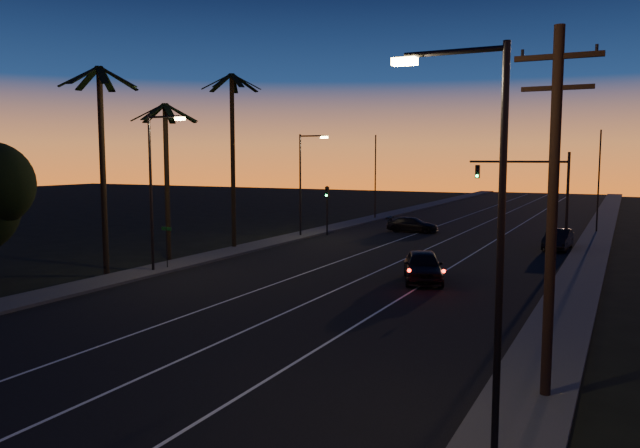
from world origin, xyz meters
The scene contains 21 objects.
road centered at (0.00, 30.00, 0.01)m, with size 20.00×170.00×0.01m, color black.
sidewalk_left centered at (-11.20, 30.00, 0.08)m, with size 2.40×170.00×0.16m, color #3B3C39.
sidewalk_right centered at (11.20, 30.00, 0.08)m, with size 2.40×170.00×0.16m, color #3B3C39.
lane_stripe_left centered at (-3.00, 30.00, 0.02)m, with size 0.12×160.00×0.01m, color silver.
lane_stripe_mid centered at (0.50, 30.00, 0.02)m, with size 0.12×160.00×0.01m, color silver.
lane_stripe_right centered at (4.00, 30.00, 0.02)m, with size 0.12×160.00×0.01m, color silver.
palm_near centered at (-12.60, 18.00, 7.07)m, with size 4.25×4.16×11.53m.
palm_mid centered at (-13.20, 24.00, 6.25)m, with size 4.25×4.16×10.03m.
palm_far centered at (-12.20, 30.00, 7.61)m, with size 4.25×4.16×12.53m.
streetlight_left_near centered at (-10.70, 20.00, 5.32)m, with size 2.55×0.26×9.00m.
streetlight_left_far centered at (-10.69, 38.00, 5.06)m, with size 2.55×0.26×8.50m.
streetlight_right_near centered at (10.70, 6.00, 5.32)m, with size 2.55×0.26×9.00m.
street_sign centered at (-10.80, 21.00, 1.66)m, with size 0.70×0.06×2.60m.
utility_pole centered at (11.60, 10.00, 5.32)m, with size 2.20×0.28×10.00m.
signal_mast centered at (7.14, 39.99, 4.78)m, with size 7.10×0.41×7.00m.
signal_post centered at (-9.50, 39.98, 2.89)m, with size 0.28×0.37×4.20m.
far_pole_left centered at (-11.00, 55.00, 4.50)m, with size 0.14×0.14×9.00m, color black.
far_pole_right centered at (11.00, 52.00, 4.50)m, with size 0.14×0.14×9.00m, color black.
lead_car centered at (3.73, 24.37, 0.84)m, with size 3.64×5.73×1.66m.
right_car centered at (9.00, 39.80, 0.76)m, with size 1.80×4.58×1.49m.
cross_car centered at (-3.68, 45.39, 0.67)m, with size 4.63×2.06×1.32m.
Camera 1 is at (13.39, -7.47, 6.60)m, focal length 35.00 mm.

